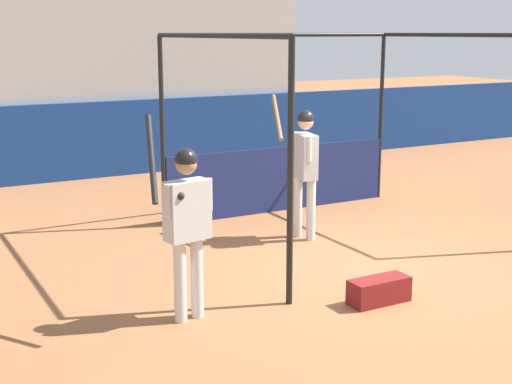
% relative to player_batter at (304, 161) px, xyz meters
% --- Properties ---
extents(ground_plane, '(60.00, 60.00, 0.00)m').
position_rel_player_batter_xyz_m(ground_plane, '(-0.06, -1.63, -1.14)').
color(ground_plane, '#935B38').
extents(outfield_wall, '(24.00, 0.12, 1.55)m').
position_rel_player_batter_xyz_m(outfield_wall, '(-0.06, 5.75, -0.37)').
color(outfield_wall, navy).
rests_on(outfield_wall, ground).
extents(bleacher_section, '(7.05, 4.00, 3.63)m').
position_rel_player_batter_xyz_m(bleacher_section, '(-0.06, 7.81, 0.67)').
color(bleacher_section, '#9E9E99').
rests_on(bleacher_section, ground).
extents(batting_cage, '(4.19, 3.72, 2.90)m').
position_rel_player_batter_xyz_m(batting_cage, '(0.55, 0.89, 0.07)').
color(batting_cage, black).
rests_on(batting_cage, ground).
extents(player_batter, '(0.59, 1.01, 2.03)m').
position_rel_player_batter_xyz_m(player_batter, '(0.00, 0.00, 0.00)').
color(player_batter, silver).
rests_on(player_batter, ground).
extents(player_waiting, '(0.77, 0.58, 2.13)m').
position_rel_player_batter_xyz_m(player_waiting, '(-2.65, -1.94, -0.04)').
color(player_waiting, silver).
rests_on(player_waiting, ground).
extents(equipment_bag, '(0.70, 0.28, 0.28)m').
position_rel_player_batter_xyz_m(equipment_bag, '(-0.63, -2.53, -1.00)').
color(equipment_bag, maroon).
rests_on(equipment_bag, ground).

